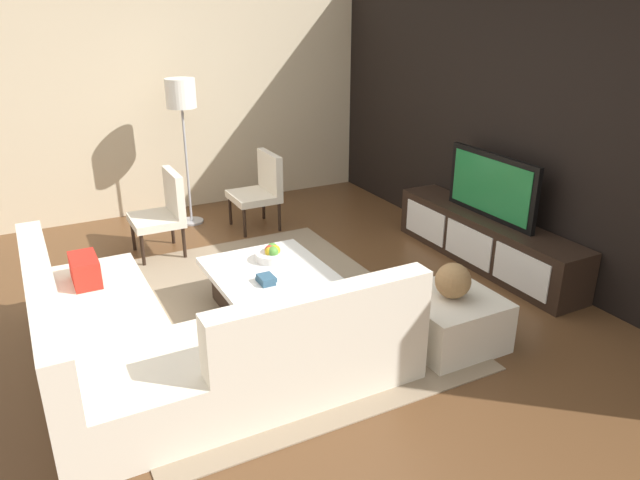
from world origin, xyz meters
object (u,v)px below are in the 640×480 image
at_px(media_console, 485,241).
at_px(fruit_bowl, 272,254).
at_px(accent_chair_near, 164,208).
at_px(coffee_table, 270,289).
at_px(book_stack, 266,279).
at_px(sectional_couch, 179,341).
at_px(decorative_ball, 453,281).
at_px(ottoman, 449,320).
at_px(television, 492,186).
at_px(accent_chair_far, 261,186).
at_px(floor_lamp, 181,102).

distance_m(media_console, fruit_bowl, 2.22).
distance_m(media_console, accent_chair_near, 3.28).
xyz_separation_m(coffee_table, book_stack, (0.21, -0.12, 0.21)).
bearing_deg(coffee_table, sectional_couch, -57.27).
bearing_deg(accent_chair_near, coffee_table, 22.41).
relative_size(sectional_couch, coffee_table, 2.22).
bearing_deg(book_stack, coffee_table, 150.88).
bearing_deg(decorative_ball, media_console, 128.72).
xyz_separation_m(coffee_table, ottoman, (1.12, 1.02, -0.00)).
bearing_deg(television, ottoman, -51.29).
bearing_deg(fruit_bowl, media_console, 82.68).
distance_m(fruit_bowl, accent_chair_far, 1.85).
bearing_deg(floor_lamp, sectional_couch, -17.46).
relative_size(floor_lamp, book_stack, 9.77).
distance_m(fruit_bowl, decorative_ball, 1.60).
bearing_deg(accent_chair_near, ottoman, 34.92).
bearing_deg(coffee_table, media_console, 87.51).
xyz_separation_m(fruit_bowl, decorative_ball, (1.31, 0.92, 0.10)).
height_order(media_console, coffee_table, media_console).
bearing_deg(media_console, floor_lamp, -138.12).
xyz_separation_m(coffee_table, decorative_ball, (1.12, 1.02, 0.33)).
height_order(television, accent_chair_near, television).
xyz_separation_m(coffee_table, floor_lamp, (-2.44, 0.02, 1.22)).
xyz_separation_m(television, floor_lamp, (-2.54, -2.28, 0.61)).
height_order(television, book_stack, television).
bearing_deg(decorative_ball, sectional_couch, -104.79).
height_order(accent_chair_near, accent_chair_far, same).
xyz_separation_m(media_console, accent_chair_far, (-2.03, -1.57, 0.24)).
xyz_separation_m(ottoman, accent_chair_far, (-3.05, -0.30, 0.29)).
bearing_deg(floor_lamp, accent_chair_near, -31.48).
bearing_deg(media_console, accent_chair_far, -142.18).
bearing_deg(sectional_couch, coffee_table, 122.73).
relative_size(television, coffee_table, 1.07).
height_order(television, floor_lamp, floor_lamp).
bearing_deg(floor_lamp, coffee_table, -0.39).
xyz_separation_m(media_console, sectional_couch, (0.51, -3.24, 0.04)).
relative_size(ottoman, fruit_bowl, 2.50).
xyz_separation_m(floor_lamp, decorative_ball, (3.57, 1.00, -0.89)).
distance_m(coffee_table, ottoman, 1.52).
bearing_deg(floor_lamp, accent_chair_far, 53.92).
height_order(floor_lamp, ottoman, floor_lamp).
distance_m(accent_chair_near, accent_chair_far, 1.21).
bearing_deg(decorative_ball, fruit_bowl, -144.91).
distance_m(accent_chair_far, decorative_ball, 3.07).
bearing_deg(ottoman, sectional_couch, -104.79).
relative_size(ottoman, decorative_ball, 2.58).
bearing_deg(media_console, decorative_ball, -51.28).
bearing_deg(decorative_ball, ottoman, 0.00).
bearing_deg(accent_chair_far, floor_lamp, -131.12).
relative_size(accent_chair_near, ottoman, 1.24).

